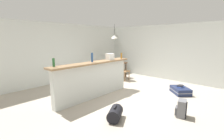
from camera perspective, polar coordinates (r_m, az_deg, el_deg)
name	(u,v)px	position (r m, az deg, el deg)	size (l,w,h in m)	color
ground_plane	(122,95)	(5.44, 3.76, -9.07)	(13.00, 13.00, 0.05)	#ADA393
wall_back	(70,53)	(7.42, -14.95, 6.08)	(6.60, 0.10, 2.50)	silver
wall_right	(158,52)	(7.89, 16.17, 6.29)	(0.10, 6.00, 2.50)	silver
partition_half_wall	(94,81)	(5.07, -6.54, -3.84)	(2.80, 0.20, 1.10)	silver
bar_countertop	(93,63)	(4.95, -6.69, 2.59)	(2.96, 0.40, 0.05)	#93704C
bottle_green	(54,63)	(4.31, -20.28, 2.54)	(0.06, 0.06, 0.22)	#2D6B38
bottle_blue	(92,57)	(4.93, -7.19, 4.53)	(0.07, 0.07, 0.29)	#284C89
bottle_amber	(121,56)	(5.78, 3.37, 5.14)	(0.06, 0.06, 0.21)	#9E661E
grocery_bag	(110,57)	(5.41, -0.73, 4.82)	(0.26, 0.18, 0.22)	silver
dining_table	(114,65)	(7.57, 0.74, 1.93)	(1.10, 0.80, 0.74)	#4C331E
dining_chair_near_partition	(123,69)	(7.21, 3.92, 0.40)	(0.41, 0.41, 0.93)	#9E754C
pendant_lamp	(114,37)	(7.42, 0.86, 11.84)	(0.34, 0.34, 0.67)	black
suitcase_flat_navy	(180,90)	(5.98, 23.37, -6.75)	(0.84, 0.84, 0.22)	#1E284C
duffel_bag_black	(115,114)	(3.80, 1.12, -15.40)	(0.57, 0.50, 0.34)	black
backpack_grey	(181,109)	(4.26, 23.68, -12.63)	(0.32, 0.29, 0.42)	slate
book_stack	(180,86)	(5.97, 23.42, -5.39)	(0.27, 0.21, 0.06)	#334C99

